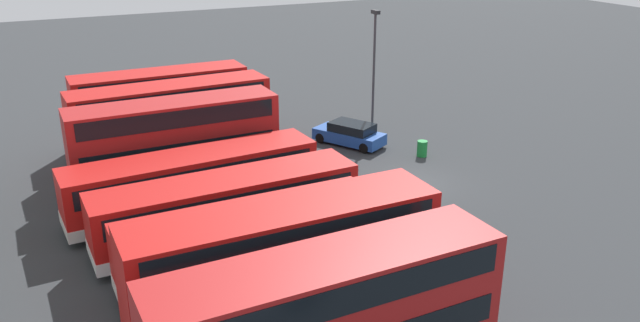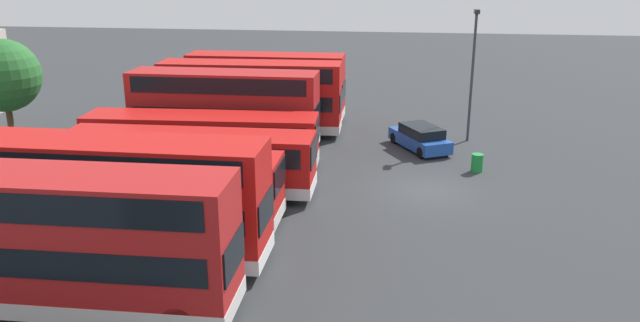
# 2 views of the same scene
# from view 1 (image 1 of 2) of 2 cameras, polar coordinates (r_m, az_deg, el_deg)

# --- Properties ---
(ground_plane) EXTENTS (140.00, 140.00, 0.00)m
(ground_plane) POSITION_cam_1_polar(r_m,az_deg,el_deg) (34.93, 8.40, -1.93)
(ground_plane) COLOR #2D3033
(bus_double_decker_near_end) EXTENTS (2.84, 10.77, 4.55)m
(bus_double_decker_near_end) POSITION_cam_1_polar(r_m,az_deg,el_deg) (19.25, 0.82, -14.00)
(bus_double_decker_near_end) COLOR #A51919
(bus_double_decker_near_end) RESTS_ON ground
(bus_double_decker_second) EXTENTS (2.68, 10.82, 4.55)m
(bus_double_decker_second) POSITION_cam_1_polar(r_m,az_deg,el_deg) (22.05, -3.10, -9.08)
(bus_double_decker_second) COLOR #B71411
(bus_double_decker_second) RESTS_ON ground
(bus_single_deck_third) EXTENTS (2.73, 10.38, 2.95)m
(bus_single_deck_third) POSITION_cam_1_polar(r_m,az_deg,el_deg) (25.32, -6.16, -7.07)
(bus_single_deck_third) COLOR #B71411
(bus_single_deck_third) RESTS_ON ground
(bus_single_deck_fourth) EXTENTS (2.92, 11.76, 2.95)m
(bus_single_deck_fourth) POSITION_cam_1_polar(r_m,az_deg,el_deg) (28.29, -8.18, -4.01)
(bus_single_deck_fourth) COLOR #B71411
(bus_single_deck_fourth) RESTS_ON ground
(bus_single_deck_fifth) EXTENTS (3.27, 12.19, 2.95)m
(bus_single_deck_fifth) POSITION_cam_1_polar(r_m,az_deg,el_deg) (31.24, -11.13, -1.71)
(bus_single_deck_fifth) COLOR #B71411
(bus_single_deck_fifth) RESTS_ON ground
(bus_double_decker_sixth) EXTENTS (2.70, 10.80, 4.55)m
(bus_double_decker_sixth) POSITION_cam_1_polar(r_m,az_deg,el_deg) (34.45, -12.68, 1.80)
(bus_double_decker_sixth) COLOR #A51919
(bus_double_decker_sixth) RESTS_ON ground
(bus_double_decker_seventh) EXTENTS (3.09, 11.41, 4.55)m
(bus_double_decker_seventh) POSITION_cam_1_polar(r_m,az_deg,el_deg) (37.89, -12.97, 3.54)
(bus_double_decker_seventh) COLOR #B71411
(bus_double_decker_seventh) RESTS_ON ground
(bus_double_decker_far_end) EXTENTS (2.69, 10.59, 4.55)m
(bus_double_decker_far_end) POSITION_cam_1_polar(r_m,az_deg,el_deg) (41.23, -13.85, 4.88)
(bus_double_decker_far_end) COLOR #B71411
(bus_double_decker_far_end) RESTS_ON ground
(car_hatchback_silver) EXTENTS (4.75, 3.72, 1.43)m
(car_hatchback_silver) POSITION_cam_1_polar(r_m,az_deg,el_deg) (40.12, 2.66, 2.42)
(car_hatchback_silver) COLOR #1E479E
(car_hatchback_silver) RESTS_ON ground
(lamp_post_tall) EXTENTS (0.70, 0.30, 7.83)m
(lamp_post_tall) POSITION_cam_1_polar(r_m,az_deg,el_deg) (42.37, 4.81, 8.84)
(lamp_post_tall) COLOR #38383D
(lamp_post_tall) RESTS_ON ground
(waste_bin_yellow) EXTENTS (0.60, 0.60, 0.95)m
(waste_bin_yellow) POSITION_cam_1_polar(r_m,az_deg,el_deg) (38.68, 9.03, 1.10)
(waste_bin_yellow) COLOR #197F33
(waste_bin_yellow) RESTS_ON ground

